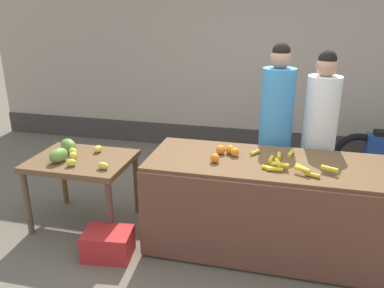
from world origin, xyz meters
name	(u,v)px	position (x,y,z in m)	size (l,w,h in m)	color
ground_plane	(219,240)	(0.00, 0.00, 0.00)	(24.00, 24.00, 0.00)	#665B4C
market_wall_back	(253,55)	(0.00, 2.72, 1.51)	(8.76, 0.23, 3.09)	tan
fruit_stall_counter	(264,206)	(0.42, -0.01, 0.45)	(2.16, 0.88, 0.90)	brown
side_table_wooden	(82,167)	(-1.45, 0.00, 0.65)	(1.01, 0.78, 0.74)	brown
banana_bunch_pile	(287,163)	(0.60, -0.08, 0.92)	(0.76, 0.58, 0.07)	gold
orange_pile	(225,152)	(0.03, 0.02, 0.94)	(0.24, 0.34, 0.09)	orange
mango_papaya_pile	(68,152)	(-1.58, 0.00, 0.81)	(0.76, 0.54, 0.14)	yellow
vendor_woman_blue_shirt	(275,133)	(0.46, 0.68, 0.95)	(0.34, 0.34, 1.89)	#33333D
vendor_woman_white_shirt	(318,139)	(0.90, 0.69, 0.92)	(0.34, 0.34, 1.82)	#33333D
produce_crate	(108,244)	(-0.96, -0.51, 0.13)	(0.44, 0.32, 0.26)	red
produce_sack	(174,176)	(-0.70, 0.80, 0.28)	(0.36, 0.30, 0.56)	tan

